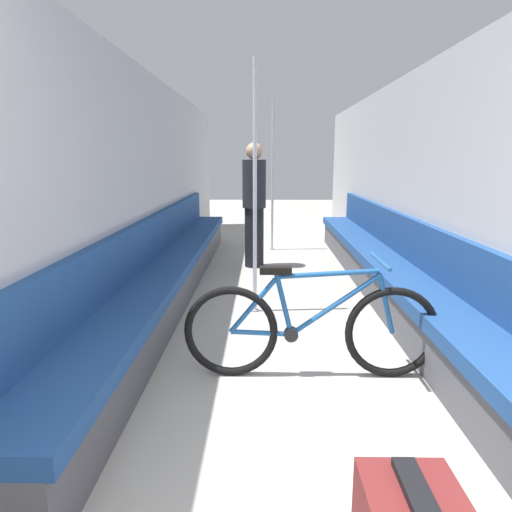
# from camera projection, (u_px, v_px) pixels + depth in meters

# --- Properties ---
(wall_left) EXTENTS (0.10, 10.65, 2.25)m
(wall_left) POSITION_uv_depth(u_px,v_px,m) (139.00, 187.00, 4.40)
(wall_left) COLOR #B2B2B7
(wall_left) RESTS_ON ground
(wall_right) EXTENTS (0.10, 10.65, 2.25)m
(wall_right) POSITION_uv_depth(u_px,v_px,m) (422.00, 187.00, 4.36)
(wall_right) COLOR #B2B2B7
(wall_right) RESTS_ON ground
(bench_seat_row_left) EXTENTS (0.46, 6.36, 0.83)m
(bench_seat_row_left) POSITION_uv_depth(u_px,v_px,m) (170.00, 270.00, 4.66)
(bench_seat_row_left) COLOR #4C4C51
(bench_seat_row_left) RESTS_ON ground
(bench_seat_row_right) EXTENTS (0.46, 6.36, 0.83)m
(bench_seat_row_right) POSITION_uv_depth(u_px,v_px,m) (388.00, 271.00, 4.62)
(bench_seat_row_right) COLOR #4C4C51
(bench_seat_row_right) RESTS_ON ground
(bicycle) EXTENTS (1.64, 0.46, 0.79)m
(bicycle) POSITION_uv_depth(u_px,v_px,m) (311.00, 329.00, 2.93)
(bicycle) COLOR black
(bicycle) RESTS_ON ground
(grab_pole_near) EXTENTS (0.08, 0.08, 2.23)m
(grab_pole_near) POSITION_uv_depth(u_px,v_px,m) (255.00, 194.00, 4.04)
(grab_pole_near) COLOR gray
(grab_pole_near) RESTS_ON ground
(grab_pole_far) EXTENTS (0.08, 0.08, 2.23)m
(grab_pole_far) POSITION_uv_depth(u_px,v_px,m) (272.00, 179.00, 6.90)
(grab_pole_far) COLOR gray
(grab_pole_far) RESTS_ON ground
(passenger_standing) EXTENTS (0.30, 0.30, 1.59)m
(passenger_standing) POSITION_uv_depth(u_px,v_px,m) (254.00, 204.00, 5.86)
(passenger_standing) COLOR black
(passenger_standing) RESTS_ON ground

